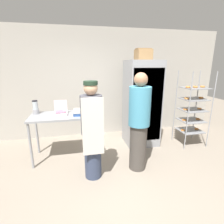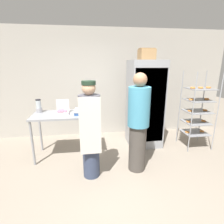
% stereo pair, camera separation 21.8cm
% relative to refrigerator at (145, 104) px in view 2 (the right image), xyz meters
% --- Properties ---
extents(ground_plane, '(14.00, 14.00, 0.00)m').
position_rel_refrigerator_xyz_m(ground_plane, '(-0.76, -1.49, -0.97)').
color(ground_plane, gray).
extents(back_wall, '(6.40, 0.12, 2.73)m').
position_rel_refrigerator_xyz_m(back_wall, '(-0.76, 0.86, 0.39)').
color(back_wall, '#ADA89E').
rests_on(back_wall, ground_plane).
extents(refrigerator, '(0.74, 0.73, 1.95)m').
position_rel_refrigerator_xyz_m(refrigerator, '(0.00, 0.00, 0.00)').
color(refrigerator, gray).
rests_on(refrigerator, ground_plane).
extents(baking_rack, '(0.59, 0.54, 1.72)m').
position_rel_refrigerator_xyz_m(baking_rack, '(1.13, -0.31, -0.11)').
color(baking_rack, '#93969B').
rests_on(baking_rack, ground_plane).
extents(prep_counter, '(1.20, 0.67, 0.91)m').
position_rel_refrigerator_xyz_m(prep_counter, '(-1.78, -0.34, -0.17)').
color(prep_counter, gray).
rests_on(prep_counter, ground_plane).
extents(donut_box, '(0.25, 0.23, 0.27)m').
position_rel_refrigerator_xyz_m(donut_box, '(-1.80, -0.33, -0.01)').
color(donut_box, silver).
rests_on(donut_box, prep_counter).
extents(blender_pitcher, '(0.13, 0.13, 0.27)m').
position_rel_refrigerator_xyz_m(blender_pitcher, '(-2.28, -0.16, 0.06)').
color(blender_pitcher, '#99999E').
rests_on(blender_pitcher, prep_counter).
extents(binder_stack, '(0.30, 0.24, 0.12)m').
position_rel_refrigerator_xyz_m(binder_stack, '(-1.41, -0.43, -0.01)').
color(binder_stack, '#2D5193').
rests_on(binder_stack, prep_counter).
extents(cardboard_storage_box, '(0.33, 0.32, 0.24)m').
position_rel_refrigerator_xyz_m(cardboard_storage_box, '(0.00, 0.04, 1.09)').
color(cardboard_storage_box, '#937047').
rests_on(cardboard_storage_box, refrigerator).
extents(person_baker, '(0.34, 0.36, 1.62)m').
position_rel_refrigerator_xyz_m(person_baker, '(-1.27, -1.11, -0.13)').
color(person_baker, '#333D56').
rests_on(person_baker, ground_plane).
extents(person_customer, '(0.37, 0.37, 1.74)m').
position_rel_refrigerator_xyz_m(person_customer, '(-0.45, -1.03, -0.09)').
color(person_customer, '#47423D').
rests_on(person_customer, ground_plane).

